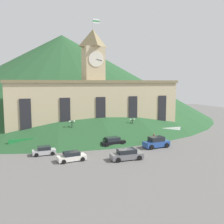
{
  "coord_description": "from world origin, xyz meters",
  "views": [
    {
      "loc": [
        -17.15,
        -37.83,
        12.41
      ],
      "look_at": [
        0.0,
        6.57,
        6.77
      ],
      "focal_mm": 40.0,
      "sensor_mm": 36.0,
      "label": 1
    }
  ],
  "objects_px": {
    "car_blue_van": "(156,142)",
    "street_lamp_right": "(72,127)",
    "car_black_suv": "(112,142)",
    "car_silver_hatch": "(44,151)",
    "car_gray_pickup": "(127,155)",
    "car_white_taxi": "(72,157)",
    "street_lamp_far_right": "(132,124)",
    "pedestrian": "(154,138)"
  },
  "relations": [
    {
      "from": "car_gray_pickup",
      "to": "car_white_taxi",
      "type": "bearing_deg",
      "value": 166.18
    },
    {
      "from": "car_white_taxi",
      "to": "car_black_suv",
      "type": "xyz_separation_m",
      "value": [
        9.4,
        6.26,
        0.14
      ]
    },
    {
      "from": "street_lamp_far_right",
      "to": "car_black_suv",
      "type": "relative_size",
      "value": 0.89
    },
    {
      "from": "car_blue_van",
      "to": "street_lamp_right",
      "type": "bearing_deg",
      "value": 145.73
    },
    {
      "from": "car_silver_hatch",
      "to": "car_gray_pickup",
      "type": "distance_m",
      "value": 14.35
    },
    {
      "from": "car_black_suv",
      "to": "pedestrian",
      "type": "xyz_separation_m",
      "value": [
        9.18,
        -0.21,
        0.18
      ]
    },
    {
      "from": "pedestrian",
      "to": "street_lamp_right",
      "type": "bearing_deg",
      "value": -86.72
    },
    {
      "from": "street_lamp_right",
      "to": "pedestrian",
      "type": "height_order",
      "value": "street_lamp_right"
    },
    {
      "from": "car_white_taxi",
      "to": "car_black_suv",
      "type": "height_order",
      "value": "car_black_suv"
    },
    {
      "from": "street_lamp_far_right",
      "to": "car_white_taxi",
      "type": "xyz_separation_m",
      "value": [
        -15.92,
        -10.92,
        -2.6
      ]
    },
    {
      "from": "street_lamp_right",
      "to": "car_silver_hatch",
      "type": "height_order",
      "value": "street_lamp_right"
    },
    {
      "from": "street_lamp_far_right",
      "to": "car_blue_van",
      "type": "height_order",
      "value": "street_lamp_far_right"
    },
    {
      "from": "car_gray_pickup",
      "to": "car_black_suv",
      "type": "relative_size",
      "value": 1.07
    },
    {
      "from": "car_white_taxi",
      "to": "street_lamp_far_right",
      "type": "bearing_deg",
      "value": -150.64
    },
    {
      "from": "car_blue_van",
      "to": "pedestrian",
      "type": "xyz_separation_m",
      "value": [
        1.67,
        3.71,
        0.05
      ]
    },
    {
      "from": "street_lamp_far_right",
      "to": "pedestrian",
      "type": "relative_size",
      "value": 2.4
    },
    {
      "from": "car_silver_hatch",
      "to": "car_black_suv",
      "type": "xyz_separation_m",
      "value": [
        13.14,
        1.23,
        0.14
      ]
    },
    {
      "from": "car_gray_pickup",
      "to": "pedestrian",
      "type": "distance_m",
      "value": 13.24
    },
    {
      "from": "street_lamp_right",
      "to": "car_black_suv",
      "type": "distance_m",
      "value": 8.8
    },
    {
      "from": "street_lamp_far_right",
      "to": "car_blue_van",
      "type": "bearing_deg",
      "value": -83.43
    },
    {
      "from": "street_lamp_right",
      "to": "car_white_taxi",
      "type": "height_order",
      "value": "street_lamp_right"
    },
    {
      "from": "car_gray_pickup",
      "to": "car_black_suv",
      "type": "height_order",
      "value": "car_black_suv"
    },
    {
      "from": "street_lamp_right",
      "to": "street_lamp_far_right",
      "type": "xyz_separation_m",
      "value": [
        13.49,
        0.0,
        -0.23
      ]
    },
    {
      "from": "street_lamp_far_right",
      "to": "car_gray_pickup",
      "type": "xyz_separation_m",
      "value": [
        -7.45,
        -13.42,
        -2.48
      ]
    },
    {
      "from": "car_gray_pickup",
      "to": "car_blue_van",
      "type": "bearing_deg",
      "value": 32.5
    },
    {
      "from": "street_lamp_right",
      "to": "car_silver_hatch",
      "type": "bearing_deg",
      "value": -136.36
    },
    {
      "from": "street_lamp_right",
      "to": "pedestrian",
      "type": "distance_m",
      "value": 17.05
    },
    {
      "from": "car_blue_van",
      "to": "car_gray_pickup",
      "type": "relative_size",
      "value": 0.97
    },
    {
      "from": "street_lamp_right",
      "to": "car_black_suv",
      "type": "xyz_separation_m",
      "value": [
        6.97,
        -4.66,
        -2.69
      ]
    },
    {
      "from": "car_silver_hatch",
      "to": "car_gray_pickup",
      "type": "xyz_separation_m",
      "value": [
        12.21,
        -7.53,
        0.12
      ]
    },
    {
      "from": "car_black_suv",
      "to": "pedestrian",
      "type": "bearing_deg",
      "value": -5.85
    },
    {
      "from": "car_gray_pickup",
      "to": "pedestrian",
      "type": "xyz_separation_m",
      "value": [
        10.11,
        8.56,
        0.2
      ]
    },
    {
      "from": "street_lamp_right",
      "to": "car_gray_pickup",
      "type": "xyz_separation_m",
      "value": [
        6.04,
        -13.42,
        -2.71
      ]
    },
    {
      "from": "car_blue_van",
      "to": "car_white_taxi",
      "type": "distance_m",
      "value": 17.07
    },
    {
      "from": "car_blue_van",
      "to": "pedestrian",
      "type": "height_order",
      "value": "car_blue_van"
    },
    {
      "from": "street_lamp_far_right",
      "to": "car_blue_van",
      "type": "relative_size",
      "value": 0.86
    },
    {
      "from": "street_lamp_right",
      "to": "car_blue_van",
      "type": "height_order",
      "value": "street_lamp_right"
    },
    {
      "from": "street_lamp_far_right",
      "to": "car_blue_van",
      "type": "distance_m",
      "value": 8.94
    },
    {
      "from": "car_white_taxi",
      "to": "street_lamp_right",
      "type": "bearing_deg",
      "value": -107.66
    },
    {
      "from": "pedestrian",
      "to": "street_lamp_far_right",
      "type": "bearing_deg",
      "value": -131.3
    },
    {
      "from": "car_silver_hatch",
      "to": "pedestrian",
      "type": "height_order",
      "value": "pedestrian"
    },
    {
      "from": "street_lamp_far_right",
      "to": "car_gray_pickup",
      "type": "bearing_deg",
      "value": -119.03
    }
  ]
}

